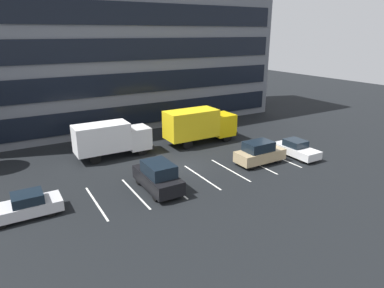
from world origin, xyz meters
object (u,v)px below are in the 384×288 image
sedan_white (296,149)px  suv_black (158,177)px  sedan_silver (26,206)px  box_truck_yellow_all (199,124)px  suv_tan (260,153)px  box_truck_white (111,138)px

sedan_white → suv_black: (-13.94, 0.16, 0.31)m
sedan_silver → sedan_white: 22.62m
box_truck_yellow_all → sedan_white: 9.79m
suv_black → box_truck_yellow_all: bearing=43.0°
sedan_silver → suv_black: (8.66, -0.78, 0.32)m
sedan_white → suv_tan: 4.13m
box_truck_white → suv_black: (0.70, -8.34, -0.77)m
sedan_silver → sedan_white: sedan_white is taller
sedan_silver → suv_tan: bearing=-1.6°
suv_black → sedan_silver: bearing=174.9°
box_truck_white → sedan_white: 16.97m
sedan_silver → box_truck_white: bearing=43.5°
sedan_silver → suv_black: size_ratio=0.90×
box_truck_white → sedan_white: (14.64, -8.51, -1.09)m
sedan_white → suv_tan: size_ratio=0.97×
box_truck_white → sedan_silver: box_truck_white is taller
suv_black → sedan_white: bearing=-0.7°
suv_black → suv_tan: (9.84, 0.25, -0.07)m
sedan_silver → suv_black: 8.70m
sedan_silver → suv_tan: size_ratio=0.97×
box_truck_white → sedan_white: box_truck_white is taller
box_truck_white → sedan_silver: bearing=-136.5°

